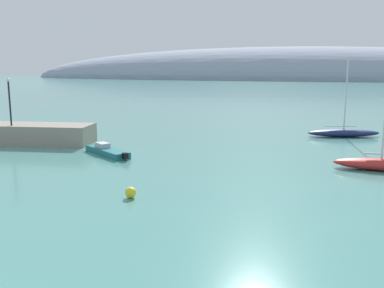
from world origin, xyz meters
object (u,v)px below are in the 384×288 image
(motorboat_teal_foreground, at_px, (107,151))
(sailboat_red_near_shore, at_px, (381,163))
(sailboat_navy_outer_mooring, at_px, (344,132))
(harbor_lamp_post, at_px, (9,97))
(mooring_buoy_yellow, at_px, (131,192))

(motorboat_teal_foreground, bearing_deg, sailboat_red_near_shore, -144.23)
(sailboat_red_near_shore, distance_m, sailboat_navy_outer_mooring, 15.17)
(motorboat_teal_foreground, distance_m, harbor_lamp_post, 11.87)
(harbor_lamp_post, bearing_deg, mooring_buoy_yellow, -34.32)
(sailboat_navy_outer_mooring, height_order, motorboat_teal_foreground, sailboat_navy_outer_mooring)
(sailboat_red_near_shore, xyz_separation_m, mooring_buoy_yellow, (-14.79, -11.32, -0.19))
(sailboat_red_near_shore, xyz_separation_m, harbor_lamp_post, (-32.75, 0.94, 4.12))
(motorboat_teal_foreground, distance_m, mooring_buoy_yellow, 12.75)
(sailboat_red_near_shore, relative_size, sailboat_navy_outer_mooring, 1.20)
(sailboat_navy_outer_mooring, relative_size, mooring_buoy_yellow, 13.01)
(sailboat_red_near_shore, relative_size, harbor_lamp_post, 2.22)
(sailboat_red_near_shore, distance_m, motorboat_teal_foreground, 21.83)
(sailboat_red_near_shore, height_order, mooring_buoy_yellow, sailboat_red_near_shore)
(harbor_lamp_post, bearing_deg, sailboat_navy_outer_mooring, 24.57)
(sailboat_red_near_shore, height_order, motorboat_teal_foreground, sailboat_red_near_shore)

